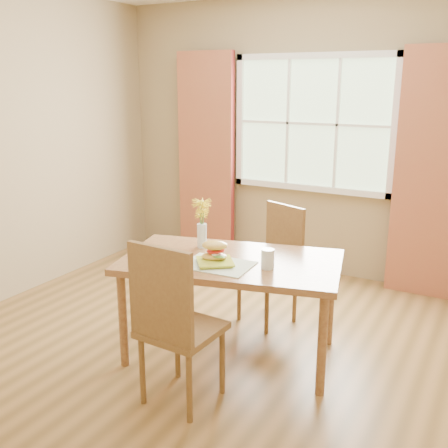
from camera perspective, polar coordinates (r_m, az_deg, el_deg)
name	(u,v)px	position (r m, az deg, el deg)	size (l,w,h in m)	color
room	(217,166)	(3.55, -0.77, 6.36)	(4.24, 3.84, 2.74)	brown
window	(312,124)	(5.23, 9.61, 10.71)	(1.62, 0.06, 1.32)	#A6C696
curtain_left	(206,158)	(5.68, -1.95, 7.21)	(0.65, 0.08, 2.20)	maroon
curtain_right	(433,176)	(4.93, 21.75, 4.87)	(0.65, 0.08, 2.20)	maroon
dining_table	(231,269)	(3.63, 0.77, -4.94)	(1.64, 1.16, 0.72)	olive
chair_near	(172,319)	(3.10, -5.64, -10.26)	(0.46, 0.46, 1.04)	brown
chair_far	(275,258)	(4.25, 5.56, -3.75)	(0.51, 0.51, 0.95)	brown
placemat	(218,265)	(3.48, -0.69, -4.46)	(0.45, 0.33, 0.01)	beige
plate	(215,263)	(3.49, -0.98, -4.24)	(0.23, 0.23, 0.01)	#A5B32C
croissant_sandwich	(215,251)	(3.51, -1.03, -2.92)	(0.21, 0.18, 0.13)	#F1C652
water_glass	(268,259)	(3.42, 4.78, -3.85)	(0.09, 0.09, 0.13)	silver
flower_vase	(202,217)	(3.79, -2.42, 0.74)	(0.15, 0.15, 0.36)	silver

